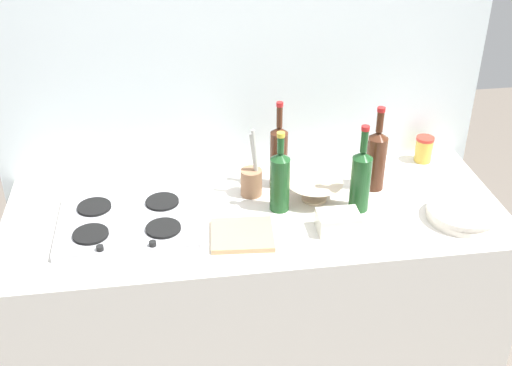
{
  "coord_description": "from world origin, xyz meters",
  "views": [
    {
      "loc": [
        -0.28,
        -1.92,
        2.18
      ],
      "look_at": [
        0.0,
        0.0,
        1.02
      ],
      "focal_mm": 45.2,
      "sensor_mm": 36.0,
      "label": 1
    }
  ],
  "objects_px": {
    "wine_bottle_rightmost": "(376,158)",
    "mixing_bowl": "(315,190)",
    "utensil_crock": "(252,180)",
    "condiment_jar_front": "(424,149)",
    "stovetop_hob": "(128,221)",
    "wine_bottle_mid_right": "(361,179)",
    "cutting_board": "(242,235)",
    "wine_bottle_mid_left": "(279,155)",
    "plate_stack": "(463,213)",
    "butter_dish": "(338,222)",
    "wine_bottle_leftmost": "(280,180)"
  },
  "relations": [
    {
      "from": "wine_bottle_rightmost",
      "to": "mixing_bowl",
      "type": "height_order",
      "value": "wine_bottle_rightmost"
    },
    {
      "from": "cutting_board",
      "to": "wine_bottle_mid_left",
      "type": "bearing_deg",
      "value": 60.64
    },
    {
      "from": "wine_bottle_leftmost",
      "to": "utensil_crock",
      "type": "bearing_deg",
      "value": 126.53
    },
    {
      "from": "wine_bottle_mid_right",
      "to": "condiment_jar_front",
      "type": "height_order",
      "value": "wine_bottle_mid_right"
    },
    {
      "from": "stovetop_hob",
      "to": "wine_bottle_mid_right",
      "type": "xyz_separation_m",
      "value": [
        0.82,
        -0.02,
        0.11
      ]
    },
    {
      "from": "plate_stack",
      "to": "condiment_jar_front",
      "type": "relative_size",
      "value": 2.38
    },
    {
      "from": "utensil_crock",
      "to": "cutting_board",
      "type": "bearing_deg",
      "value": -104.86
    },
    {
      "from": "mixing_bowl",
      "to": "utensil_crock",
      "type": "height_order",
      "value": "utensil_crock"
    },
    {
      "from": "wine_bottle_leftmost",
      "to": "wine_bottle_mid_left",
      "type": "height_order",
      "value": "wine_bottle_mid_left"
    },
    {
      "from": "wine_bottle_mid_right",
      "to": "utensil_crock",
      "type": "bearing_deg",
      "value": 157.26
    },
    {
      "from": "mixing_bowl",
      "to": "plate_stack",
      "type": "bearing_deg",
      "value": -22.09
    },
    {
      "from": "butter_dish",
      "to": "condiment_jar_front",
      "type": "relative_size",
      "value": 1.33
    },
    {
      "from": "plate_stack",
      "to": "mixing_bowl",
      "type": "relative_size",
      "value": 1.24
    },
    {
      "from": "wine_bottle_rightmost",
      "to": "mixing_bowl",
      "type": "bearing_deg",
      "value": -167.81
    },
    {
      "from": "plate_stack",
      "to": "mixing_bowl",
      "type": "height_order",
      "value": "mixing_bowl"
    },
    {
      "from": "wine_bottle_mid_right",
      "to": "cutting_board",
      "type": "relative_size",
      "value": 1.57
    },
    {
      "from": "stovetop_hob",
      "to": "cutting_board",
      "type": "bearing_deg",
      "value": -19.14
    },
    {
      "from": "wine_bottle_mid_left",
      "to": "mixing_bowl",
      "type": "height_order",
      "value": "wine_bottle_mid_left"
    },
    {
      "from": "stovetop_hob",
      "to": "wine_bottle_rightmost",
      "type": "relative_size",
      "value": 1.45
    },
    {
      "from": "utensil_crock",
      "to": "condiment_jar_front",
      "type": "distance_m",
      "value": 0.75
    },
    {
      "from": "plate_stack",
      "to": "wine_bottle_mid_left",
      "type": "xyz_separation_m",
      "value": [
        -0.61,
        0.32,
        0.11
      ]
    },
    {
      "from": "wine_bottle_rightmost",
      "to": "utensil_crock",
      "type": "distance_m",
      "value": 0.47
    },
    {
      "from": "wine_bottle_rightmost",
      "to": "butter_dish",
      "type": "relative_size",
      "value": 2.33
    },
    {
      "from": "wine_bottle_mid_left",
      "to": "plate_stack",
      "type": "bearing_deg",
      "value": -27.98
    },
    {
      "from": "stovetop_hob",
      "to": "plate_stack",
      "type": "height_order",
      "value": "plate_stack"
    },
    {
      "from": "wine_bottle_leftmost",
      "to": "stovetop_hob",
      "type": "bearing_deg",
      "value": -177.55
    },
    {
      "from": "wine_bottle_mid_right",
      "to": "butter_dish",
      "type": "xyz_separation_m",
      "value": [
        -0.11,
        -0.12,
        -0.09
      ]
    },
    {
      "from": "wine_bottle_rightmost",
      "to": "stovetop_hob",
      "type": "bearing_deg",
      "value": -172.68
    },
    {
      "from": "wine_bottle_mid_left",
      "to": "utensil_crock",
      "type": "xyz_separation_m",
      "value": [
        -0.11,
        -0.05,
        -0.07
      ]
    },
    {
      "from": "plate_stack",
      "to": "mixing_bowl",
      "type": "bearing_deg",
      "value": 157.91
    },
    {
      "from": "stovetop_hob",
      "to": "wine_bottle_leftmost",
      "type": "bearing_deg",
      "value": 2.45
    },
    {
      "from": "mixing_bowl",
      "to": "wine_bottle_mid_right",
      "type": "bearing_deg",
      "value": -29.95
    },
    {
      "from": "wine_bottle_leftmost",
      "to": "butter_dish",
      "type": "relative_size",
      "value": 2.15
    },
    {
      "from": "butter_dish",
      "to": "plate_stack",
      "type": "bearing_deg",
      "value": 0.83
    },
    {
      "from": "condiment_jar_front",
      "to": "cutting_board",
      "type": "xyz_separation_m",
      "value": [
        -0.8,
        -0.43,
        -0.05
      ]
    },
    {
      "from": "wine_bottle_rightmost",
      "to": "utensil_crock",
      "type": "xyz_separation_m",
      "value": [
        -0.47,
        0.02,
        -0.07
      ]
    },
    {
      "from": "plate_stack",
      "to": "wine_bottle_mid_right",
      "type": "relative_size",
      "value": 0.78
    },
    {
      "from": "mixing_bowl",
      "to": "butter_dish",
      "type": "height_order",
      "value": "mixing_bowl"
    },
    {
      "from": "stovetop_hob",
      "to": "mixing_bowl",
      "type": "bearing_deg",
      "value": 5.55
    },
    {
      "from": "butter_dish",
      "to": "utensil_crock",
      "type": "bearing_deg",
      "value": 133.08
    },
    {
      "from": "stovetop_hob",
      "to": "butter_dish",
      "type": "xyz_separation_m",
      "value": [
        0.71,
        -0.14,
        0.02
      ]
    },
    {
      "from": "wine_bottle_mid_right",
      "to": "cutting_board",
      "type": "bearing_deg",
      "value": -165.18
    },
    {
      "from": "stovetop_hob",
      "to": "wine_bottle_leftmost",
      "type": "relative_size",
      "value": 1.57
    },
    {
      "from": "wine_bottle_mid_right",
      "to": "condiment_jar_front",
      "type": "distance_m",
      "value": 0.48
    },
    {
      "from": "plate_stack",
      "to": "wine_bottle_mid_left",
      "type": "relative_size",
      "value": 0.74
    },
    {
      "from": "wine_bottle_mid_left",
      "to": "wine_bottle_mid_right",
      "type": "xyz_separation_m",
      "value": [
        0.26,
        -0.21,
        -0.01
      ]
    },
    {
      "from": "plate_stack",
      "to": "wine_bottle_mid_right",
      "type": "xyz_separation_m",
      "value": [
        -0.35,
        0.12,
        0.1
      ]
    },
    {
      "from": "plate_stack",
      "to": "wine_bottle_rightmost",
      "type": "xyz_separation_m",
      "value": [
        -0.25,
        0.25,
        0.1
      ]
    },
    {
      "from": "plate_stack",
      "to": "wine_bottle_leftmost",
      "type": "distance_m",
      "value": 0.66
    },
    {
      "from": "utensil_crock",
      "to": "stovetop_hob",
      "type": "bearing_deg",
      "value": -163.29
    }
  ]
}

